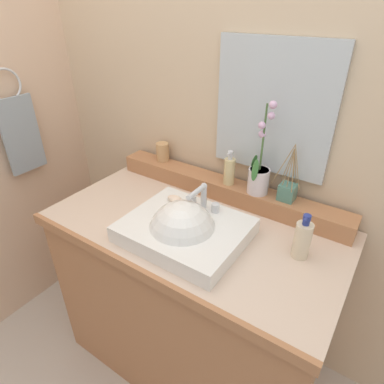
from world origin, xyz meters
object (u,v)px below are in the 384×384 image
tumbler_cup (163,152)px  potted_plant (259,174)px  soap_bar (175,199)px  sink_basin (184,232)px  soap_dispenser (229,170)px  hand_towel (22,135)px  lotion_bottle (302,239)px  reed_diffuser (287,191)px

tumbler_cup → potted_plant: bearing=-3.1°
soap_bar → potted_plant: bearing=42.4°
tumbler_cup → sink_basin: bearing=-43.7°
soap_dispenser → tumbler_cup: bearing=175.8°
hand_towel → lotion_bottle: bearing=4.7°
sink_basin → tumbler_cup: (-0.40, 0.38, 0.10)m
sink_basin → potted_plant: (0.14, 0.36, 0.14)m
soap_bar → hand_towel: hand_towel is taller
hand_towel → potted_plant: bearing=15.1°
sink_basin → potted_plant: bearing=68.6°
reed_diffuser → lotion_bottle: reed_diffuser is taller
soap_bar → lotion_bottle: bearing=3.9°
soap_dispenser → tumbler_cup: size_ratio=1.70×
soap_bar → reed_diffuser: 0.47m
lotion_bottle → hand_towel: (-1.46, -0.12, 0.11)m
sink_basin → soap_bar: 0.18m
soap_dispenser → reed_diffuser: reed_diffuser is taller
sink_basin → reed_diffuser: 0.46m
sink_basin → tumbler_cup: sink_basin is taller
potted_plant → lotion_bottle: 0.35m
hand_towel → tumbler_cup: bearing=28.3°
tumbler_cup → reed_diffuser: size_ratio=0.38×
reed_diffuser → hand_towel: hand_towel is taller
sink_basin → soap_bar: size_ratio=6.48×
soap_bar → soap_dispenser: 0.28m
soap_dispenser → reed_diffuser: (0.27, 0.01, -0.03)m
sink_basin → reed_diffuser: size_ratio=1.84×
sink_basin → lotion_bottle: size_ratio=2.56×
soap_bar → potted_plant: size_ratio=0.18×
soap_bar → potted_plant: 0.37m
reed_diffuser → lotion_bottle: bearing=-57.3°
lotion_bottle → hand_towel: bearing=-175.3°
soap_dispenser → tumbler_cup: (-0.40, 0.03, -0.02)m
soap_dispenser → lotion_bottle: 0.46m
soap_dispenser → potted_plant: bearing=0.1°
tumbler_cup → hand_towel: (-0.66, -0.35, 0.06)m
sink_basin → hand_towel: hand_towel is taller
potted_plant → hand_towel: 1.24m
soap_bar → tumbler_cup: (-0.28, 0.27, 0.05)m
lotion_bottle → hand_towel: size_ratio=0.45×
soap_bar → reed_diffuser: bearing=33.1°
hand_towel → soap_bar: bearing=5.1°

